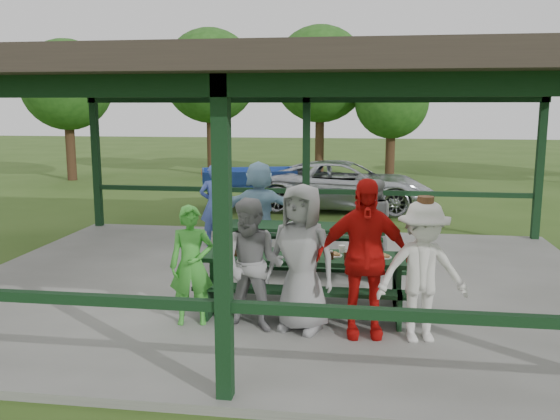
% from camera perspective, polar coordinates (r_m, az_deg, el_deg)
% --- Properties ---
extents(ground, '(90.00, 90.00, 0.00)m').
position_cam_1_polar(ground, '(9.43, 0.15, -7.46)').
color(ground, '#2F4B17').
rests_on(ground, ground).
extents(concrete_slab, '(10.00, 8.00, 0.10)m').
position_cam_1_polar(concrete_slab, '(9.42, 0.15, -7.17)').
color(concrete_slab, slate).
rests_on(concrete_slab, ground).
extents(pavilion_structure, '(10.60, 8.60, 3.24)m').
position_cam_1_polar(pavilion_structure, '(9.01, 0.16, 12.14)').
color(pavilion_structure, black).
rests_on(pavilion_structure, concrete_slab).
extents(picnic_table_near, '(2.80, 1.39, 0.75)m').
position_cam_1_polar(picnic_table_near, '(8.07, 2.52, -6.20)').
color(picnic_table_near, black).
rests_on(picnic_table_near, concrete_slab).
extents(picnic_table_far, '(2.72, 1.39, 0.75)m').
position_cam_1_polar(picnic_table_far, '(10.02, 2.15, -3.00)').
color(picnic_table_far, black).
rests_on(picnic_table_far, concrete_slab).
extents(table_setting, '(2.30, 0.45, 0.10)m').
position_cam_1_polar(table_setting, '(8.02, 1.80, -4.04)').
color(table_setting, white).
rests_on(table_setting, picnic_table_near).
extents(contestant_green, '(0.62, 0.48, 1.52)m').
position_cam_1_polar(contestant_green, '(7.53, -8.51, -5.28)').
color(contestant_green, green).
rests_on(contestant_green, concrete_slab).
extents(contestant_grey_left, '(0.86, 0.71, 1.64)m').
position_cam_1_polar(contestant_grey_left, '(7.22, -2.66, -5.34)').
color(contestant_grey_left, gray).
rests_on(contestant_grey_left, concrete_slab).
extents(contestant_grey_mid, '(1.02, 0.82, 1.81)m').
position_cam_1_polar(contestant_grey_mid, '(7.21, 2.07, -4.64)').
color(contestant_grey_mid, gray).
rests_on(contestant_grey_mid, concrete_slab).
extents(contestant_red, '(1.17, 0.60, 1.91)m').
position_cam_1_polar(contestant_red, '(7.10, 8.04, -4.59)').
color(contestant_red, red).
rests_on(contestant_red, concrete_slab).
extents(contestant_white_fedora, '(1.18, 0.82, 1.72)m').
position_cam_1_polar(contestant_white_fedora, '(7.08, 13.55, -5.79)').
color(contestant_white_fedora, silver).
rests_on(contestant_white_fedora, concrete_slab).
extents(spectator_lblue, '(1.64, 0.56, 1.75)m').
position_cam_1_polar(spectator_lblue, '(10.83, -1.99, 0.13)').
color(spectator_lblue, '#82ACC9').
rests_on(spectator_lblue, concrete_slab).
extents(spectator_blue, '(0.67, 0.54, 1.62)m').
position_cam_1_polar(spectator_blue, '(11.73, -6.30, 0.50)').
color(spectator_blue, '#465DB8').
rests_on(spectator_blue, concrete_slab).
extents(spectator_grey, '(0.72, 0.57, 1.46)m').
position_cam_1_polar(spectator_grey, '(10.69, 9.01, -0.92)').
color(spectator_grey, gray).
rests_on(spectator_grey, concrete_slab).
extents(pickup_truck, '(4.98, 2.54, 1.35)m').
position_cam_1_polar(pickup_truck, '(16.44, 6.31, 2.37)').
color(pickup_truck, silver).
rests_on(pickup_truck, ground).
extents(farm_trailer, '(3.45, 2.07, 1.20)m').
position_cam_1_polar(farm_trailer, '(16.45, -3.00, 2.14)').
color(farm_trailer, navy).
rests_on(farm_trailer, ground).
extents(tree_far_left, '(3.81, 3.81, 5.95)m').
position_cam_1_polar(tree_far_left, '(24.76, -6.75, 12.67)').
color(tree_far_left, '#362515').
rests_on(tree_far_left, ground).
extents(tree_left, '(3.85, 3.85, 6.02)m').
position_cam_1_polar(tree_left, '(24.35, 3.90, 12.88)').
color(tree_left, '#362515').
rests_on(tree_left, ground).
extents(tree_mid, '(2.82, 2.82, 4.41)m').
position_cam_1_polar(tree_mid, '(23.46, 10.70, 10.15)').
color(tree_mid, '#362515').
rests_on(tree_mid, ground).
extents(tree_edge_left, '(3.41, 3.41, 5.34)m').
position_cam_1_polar(tree_edge_left, '(24.26, -19.83, 11.23)').
color(tree_edge_left, '#362515').
rests_on(tree_edge_left, ground).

